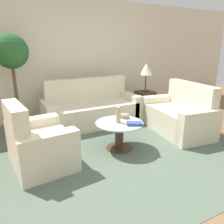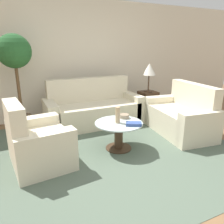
# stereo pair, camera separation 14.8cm
# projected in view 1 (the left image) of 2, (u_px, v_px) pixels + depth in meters

# --- Properties ---
(ground_plane) EXTENTS (14.00, 14.00, 0.00)m
(ground_plane) POSITION_uv_depth(u_px,v_px,m) (143.00, 174.00, 2.84)
(ground_plane) COLOR brown
(wall_back) EXTENTS (10.00, 0.06, 2.60)m
(wall_back) POSITION_uv_depth(u_px,v_px,m) (71.00, 60.00, 4.90)
(wall_back) COLOR beige
(wall_back) RESTS_ON ground_plane
(rug) EXTENTS (3.66, 3.45, 0.01)m
(rug) POSITION_uv_depth(u_px,v_px,m) (119.00, 148.00, 3.54)
(rug) COLOR #4C5B4C
(rug) RESTS_ON ground_plane
(sofa_main) EXTENTS (1.99, 0.81, 0.95)m
(sofa_main) POSITION_uv_depth(u_px,v_px,m) (91.00, 110.00, 4.59)
(sofa_main) COLOR beige
(sofa_main) RESTS_ON ground_plane
(armchair) EXTENTS (0.84, 1.00, 0.91)m
(armchair) POSITION_uv_depth(u_px,v_px,m) (37.00, 146.00, 2.94)
(armchair) COLOR beige
(armchair) RESTS_ON ground_plane
(loveseat) EXTENTS (0.94, 1.49, 0.93)m
(loveseat) POSITION_uv_depth(u_px,v_px,m) (180.00, 116.00, 4.19)
(loveseat) COLOR beige
(loveseat) RESTS_ON ground_plane
(coffee_table) EXTENTS (0.75, 0.75, 0.45)m
(coffee_table) POSITION_uv_depth(u_px,v_px,m) (119.00, 132.00, 3.46)
(coffee_table) COLOR #422D1E
(coffee_table) RESTS_ON ground_plane
(side_table) EXTENTS (0.37, 0.37, 0.60)m
(side_table) POSITION_uv_depth(u_px,v_px,m) (145.00, 104.00, 5.10)
(side_table) COLOR #422D1E
(side_table) RESTS_ON ground_plane
(table_lamp) EXTENTS (0.29, 0.29, 0.63)m
(table_lamp) POSITION_uv_depth(u_px,v_px,m) (146.00, 70.00, 4.87)
(table_lamp) COLOR #422D1E
(table_lamp) RESTS_ON side_table
(potted_plant) EXTENTS (0.61, 0.61, 1.81)m
(potted_plant) POSITION_uv_depth(u_px,v_px,m) (12.00, 62.00, 3.91)
(potted_plant) COLOR brown
(potted_plant) RESTS_ON ground_plane
(vase) EXTENTS (0.07, 0.07, 0.25)m
(vase) POSITION_uv_depth(u_px,v_px,m) (118.00, 115.00, 3.37)
(vase) COLOR tan
(vase) RESTS_ON coffee_table
(bowl) EXTENTS (0.15, 0.15, 0.07)m
(bowl) POSITION_uv_depth(u_px,v_px,m) (124.00, 116.00, 3.62)
(bowl) COLOR gray
(bowl) RESTS_ON coffee_table
(book_stack) EXTENTS (0.27, 0.23, 0.04)m
(book_stack) POSITION_uv_depth(u_px,v_px,m) (135.00, 124.00, 3.30)
(book_stack) COLOR #334C8C
(book_stack) RESTS_ON coffee_table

